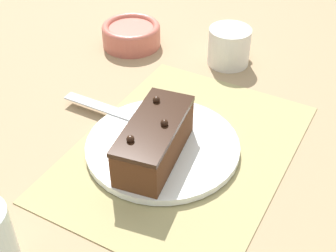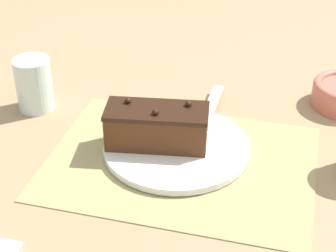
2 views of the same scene
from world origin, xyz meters
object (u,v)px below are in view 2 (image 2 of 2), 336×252
at_px(cake_plate, 176,147).
at_px(drinking_glass, 34,84).
at_px(chocolate_cake, 157,126).
at_px(serving_knife, 203,127).

relative_size(cake_plate, drinking_glass, 2.44).
relative_size(cake_plate, chocolate_cake, 1.38).
distance_m(cake_plate, drinking_glass, 0.32).
bearing_deg(serving_knife, drinking_glass, 177.16).
distance_m(cake_plate, chocolate_cake, 0.05).
height_order(cake_plate, drinking_glass, drinking_glass).
distance_m(chocolate_cake, drinking_glass, 0.29).
height_order(cake_plate, serving_knife, serving_knife).
distance_m(cake_plate, serving_knife, 0.07).
xyz_separation_m(serving_knife, drinking_glass, (-0.34, 0.02, 0.03)).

